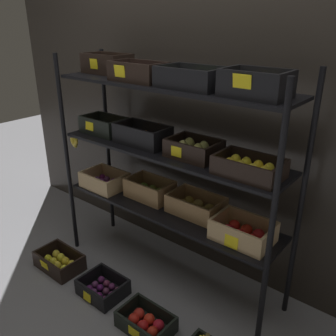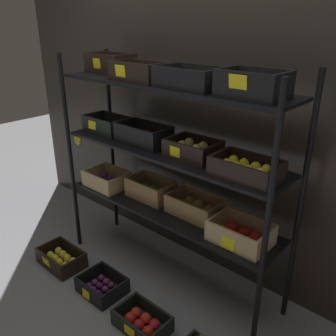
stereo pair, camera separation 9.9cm
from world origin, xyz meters
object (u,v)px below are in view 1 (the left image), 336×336
(crate_ground_plum, at_px, (103,289))
(crate_ground_apple_red, at_px, (146,323))
(display_rack, at_px, (168,150))
(crate_ground_lemon, at_px, (60,262))

(crate_ground_plum, distance_m, crate_ground_apple_red, 0.44)
(display_rack, height_order, crate_ground_lemon, display_rack)
(display_rack, relative_size, crate_ground_plum, 5.81)
(crate_ground_lemon, bearing_deg, display_rack, 33.57)
(display_rack, height_order, crate_ground_apple_red, display_rack)
(crate_ground_lemon, distance_m, crate_ground_apple_red, 0.91)
(crate_ground_plum, bearing_deg, display_rack, 63.43)
(display_rack, bearing_deg, crate_ground_lemon, -146.43)
(crate_ground_apple_red, bearing_deg, display_rack, 114.13)
(display_rack, relative_size, crate_ground_apple_red, 5.22)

